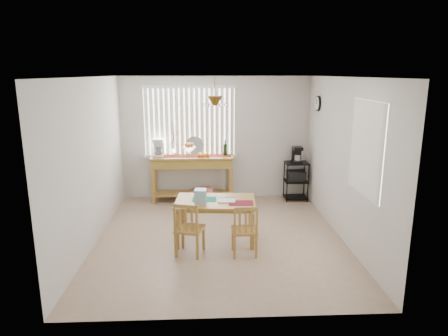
{
  "coord_description": "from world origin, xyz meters",
  "views": [
    {
      "loc": [
        -0.21,
        -6.18,
        2.66
      ],
      "look_at": [
        0.1,
        0.55,
        1.05
      ],
      "focal_mm": 32.0,
      "sensor_mm": 36.0,
      "label": 1
    }
  ],
  "objects_px": {
    "sideboard": "(193,167)",
    "chair_right": "(245,231)",
    "cart_items": "(297,155)",
    "dining_table": "(215,205)",
    "wire_cart": "(296,177)",
    "chair_left": "(189,229)"
  },
  "relations": [
    {
      "from": "cart_items",
      "to": "chair_right",
      "type": "relative_size",
      "value": 0.42
    },
    {
      "from": "dining_table",
      "to": "chair_right",
      "type": "distance_m",
      "value": 0.75
    },
    {
      "from": "cart_items",
      "to": "chair_left",
      "type": "bearing_deg",
      "value": -129.93
    },
    {
      "from": "dining_table",
      "to": "chair_left",
      "type": "distance_m",
      "value": 0.7
    },
    {
      "from": "dining_table",
      "to": "wire_cart",
      "type": "bearing_deg",
      "value": 49.28
    },
    {
      "from": "wire_cart",
      "to": "sideboard",
      "type": "bearing_deg",
      "value": 178.98
    },
    {
      "from": "wire_cart",
      "to": "cart_items",
      "type": "height_order",
      "value": "cart_items"
    },
    {
      "from": "sideboard",
      "to": "chair_right",
      "type": "bearing_deg",
      "value": -72.55
    },
    {
      "from": "cart_items",
      "to": "dining_table",
      "type": "bearing_deg",
      "value": -130.6
    },
    {
      "from": "cart_items",
      "to": "dining_table",
      "type": "distance_m",
      "value": 2.74
    },
    {
      "from": "sideboard",
      "to": "dining_table",
      "type": "distance_m",
      "value": 2.14
    },
    {
      "from": "wire_cart",
      "to": "chair_right",
      "type": "distance_m",
      "value": 2.97
    },
    {
      "from": "sideboard",
      "to": "dining_table",
      "type": "height_order",
      "value": "sideboard"
    },
    {
      "from": "dining_table",
      "to": "chair_right",
      "type": "xyz_separation_m",
      "value": [
        0.42,
        -0.58,
        -0.21
      ]
    },
    {
      "from": "cart_items",
      "to": "chair_right",
      "type": "xyz_separation_m",
      "value": [
        -1.35,
        -2.65,
        -0.59
      ]
    },
    {
      "from": "sideboard",
      "to": "chair_right",
      "type": "height_order",
      "value": "sideboard"
    },
    {
      "from": "cart_items",
      "to": "dining_table",
      "type": "height_order",
      "value": "cart_items"
    },
    {
      "from": "wire_cart",
      "to": "chair_left",
      "type": "height_order",
      "value": "chair_left"
    },
    {
      "from": "chair_right",
      "to": "dining_table",
      "type": "bearing_deg",
      "value": 125.54
    },
    {
      "from": "wire_cart",
      "to": "cart_items",
      "type": "relative_size",
      "value": 2.43
    },
    {
      "from": "cart_items",
      "to": "chair_left",
      "type": "relative_size",
      "value": 0.4
    },
    {
      "from": "wire_cart",
      "to": "chair_left",
      "type": "xyz_separation_m",
      "value": [
        -2.17,
        -2.59,
        -0.08
      ]
    }
  ]
}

